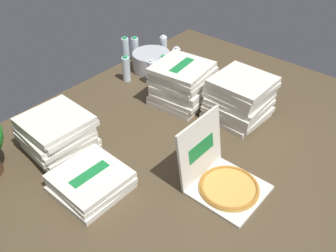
{
  "coord_description": "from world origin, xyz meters",
  "views": [
    {
      "loc": [
        -1.53,
        -1.17,
        1.66
      ],
      "look_at": [
        -0.05,
        0.1,
        0.14
      ],
      "focal_mm": 38.95,
      "sensor_mm": 36.0,
      "label": 1
    }
  ],
  "objects_px": {
    "open_pizza_box": "(222,178)",
    "water_bottle_6": "(135,49)",
    "pizza_stack_right_mid": "(57,134)",
    "ice_bucket": "(152,61)",
    "water_bottle_2": "(163,68)",
    "water_bottle_4": "(152,73)",
    "pizza_stack_left_near": "(182,84)",
    "pizza_stack_right_near": "(240,98)",
    "water_bottle_5": "(176,60)",
    "pizza_stack_center_near": "(91,181)",
    "water_bottle_0": "(125,49)",
    "water_bottle_3": "(164,47)",
    "water_bottle_1": "(126,69)"
  },
  "relations": [
    {
      "from": "open_pizza_box",
      "to": "water_bottle_6",
      "type": "height_order",
      "value": "open_pizza_box"
    },
    {
      "from": "pizza_stack_right_mid",
      "to": "ice_bucket",
      "type": "bearing_deg",
      "value": 12.72
    },
    {
      "from": "water_bottle_2",
      "to": "water_bottle_4",
      "type": "relative_size",
      "value": 1.0
    },
    {
      "from": "pizza_stack_left_near",
      "to": "water_bottle_2",
      "type": "bearing_deg",
      "value": 64.09
    },
    {
      "from": "pizza_stack_right_mid",
      "to": "pizza_stack_right_near",
      "type": "height_order",
      "value": "pizza_stack_right_near"
    },
    {
      "from": "pizza_stack_right_mid",
      "to": "water_bottle_5",
      "type": "distance_m",
      "value": 1.36
    },
    {
      "from": "pizza_stack_center_near",
      "to": "water_bottle_6",
      "type": "xyz_separation_m",
      "value": [
        1.36,
        0.97,
        0.06
      ]
    },
    {
      "from": "pizza_stack_right_near",
      "to": "water_bottle_6",
      "type": "relative_size",
      "value": 1.85
    },
    {
      "from": "water_bottle_0",
      "to": "water_bottle_5",
      "type": "bearing_deg",
      "value": -73.22
    },
    {
      "from": "ice_bucket",
      "to": "water_bottle_4",
      "type": "bearing_deg",
      "value": -136.82
    },
    {
      "from": "water_bottle_5",
      "to": "pizza_stack_right_near",
      "type": "bearing_deg",
      "value": -106.79
    },
    {
      "from": "open_pizza_box",
      "to": "pizza_stack_left_near",
      "type": "distance_m",
      "value": 0.96
    },
    {
      "from": "pizza_stack_left_near",
      "to": "ice_bucket",
      "type": "distance_m",
      "value": 0.61
    },
    {
      "from": "open_pizza_box",
      "to": "water_bottle_5",
      "type": "height_order",
      "value": "open_pizza_box"
    },
    {
      "from": "water_bottle_2",
      "to": "water_bottle_5",
      "type": "bearing_deg",
      "value": 4.71
    },
    {
      "from": "water_bottle_3",
      "to": "pizza_stack_center_near",
      "type": "bearing_deg",
      "value": -153.32
    },
    {
      "from": "water_bottle_5",
      "to": "water_bottle_3",
      "type": "bearing_deg",
      "value": 66.4
    },
    {
      "from": "water_bottle_0",
      "to": "water_bottle_2",
      "type": "relative_size",
      "value": 1.0
    },
    {
      "from": "water_bottle_0",
      "to": "water_bottle_6",
      "type": "xyz_separation_m",
      "value": [
        0.06,
        -0.07,
        0.0
      ]
    },
    {
      "from": "water_bottle_5",
      "to": "water_bottle_6",
      "type": "distance_m",
      "value": 0.44
    },
    {
      "from": "pizza_stack_right_mid",
      "to": "pizza_stack_right_near",
      "type": "distance_m",
      "value": 1.32
    },
    {
      "from": "water_bottle_2",
      "to": "water_bottle_3",
      "type": "height_order",
      "value": "same"
    },
    {
      "from": "water_bottle_1",
      "to": "water_bottle_5",
      "type": "distance_m",
      "value": 0.47
    },
    {
      "from": "ice_bucket",
      "to": "water_bottle_6",
      "type": "distance_m",
      "value": 0.25
    },
    {
      "from": "ice_bucket",
      "to": "open_pizza_box",
      "type": "bearing_deg",
      "value": -121.53
    },
    {
      "from": "water_bottle_3",
      "to": "pizza_stack_right_near",
      "type": "bearing_deg",
      "value": -108.45
    },
    {
      "from": "pizza_stack_right_mid",
      "to": "pizza_stack_center_near",
      "type": "bearing_deg",
      "value": -102.24
    },
    {
      "from": "pizza_stack_left_near",
      "to": "water_bottle_0",
      "type": "bearing_deg",
      "value": 76.16
    },
    {
      "from": "ice_bucket",
      "to": "water_bottle_4",
      "type": "xyz_separation_m",
      "value": [
        -0.19,
        -0.18,
        0.03
      ]
    },
    {
      "from": "pizza_stack_center_near",
      "to": "pizza_stack_right_mid",
      "type": "height_order",
      "value": "pizza_stack_right_mid"
    },
    {
      "from": "water_bottle_4",
      "to": "pizza_stack_center_near",
      "type": "bearing_deg",
      "value": -154.4
    },
    {
      "from": "open_pizza_box",
      "to": "water_bottle_4",
      "type": "xyz_separation_m",
      "value": [
        0.61,
        1.13,
        0.04
      ]
    },
    {
      "from": "pizza_stack_left_near",
      "to": "water_bottle_0",
      "type": "xyz_separation_m",
      "value": [
        0.21,
        0.86,
        -0.05
      ]
    },
    {
      "from": "pizza_stack_left_near",
      "to": "water_bottle_4",
      "type": "xyz_separation_m",
      "value": [
        0.04,
        0.37,
        -0.05
      ]
    },
    {
      "from": "pizza_stack_right_near",
      "to": "water_bottle_0",
      "type": "relative_size",
      "value": 1.85
    },
    {
      "from": "water_bottle_0",
      "to": "water_bottle_5",
      "type": "relative_size",
      "value": 1.0
    },
    {
      "from": "pizza_stack_right_near",
      "to": "water_bottle_3",
      "type": "xyz_separation_m",
      "value": [
        0.35,
        1.06,
        -0.05
      ]
    },
    {
      "from": "open_pizza_box",
      "to": "pizza_stack_left_near",
      "type": "height_order",
      "value": "open_pizza_box"
    },
    {
      "from": "pizza_stack_center_near",
      "to": "pizza_stack_right_near",
      "type": "distance_m",
      "value": 1.24
    },
    {
      "from": "water_bottle_5",
      "to": "pizza_stack_right_mid",
      "type": "bearing_deg",
      "value": -176.35
    },
    {
      "from": "water_bottle_2",
      "to": "water_bottle_5",
      "type": "xyz_separation_m",
      "value": [
        0.2,
        0.02,
        0.0
      ]
    },
    {
      "from": "water_bottle_1",
      "to": "water_bottle_4",
      "type": "height_order",
      "value": "same"
    },
    {
      "from": "pizza_stack_right_mid",
      "to": "water_bottle_3",
      "type": "distance_m",
      "value": 1.5
    },
    {
      "from": "water_bottle_1",
      "to": "water_bottle_5",
      "type": "relative_size",
      "value": 1.0
    },
    {
      "from": "water_bottle_0",
      "to": "water_bottle_3",
      "type": "xyz_separation_m",
      "value": [
        0.26,
        -0.25,
        0.0
      ]
    },
    {
      "from": "water_bottle_1",
      "to": "water_bottle_2",
      "type": "bearing_deg",
      "value": -47.09
    },
    {
      "from": "pizza_stack_center_near",
      "to": "water_bottle_0",
      "type": "bearing_deg",
      "value": 38.58
    },
    {
      "from": "open_pizza_box",
      "to": "water_bottle_2",
      "type": "height_order",
      "value": "open_pizza_box"
    },
    {
      "from": "open_pizza_box",
      "to": "water_bottle_4",
      "type": "distance_m",
      "value": 1.29
    },
    {
      "from": "open_pizza_box",
      "to": "pizza_stack_left_near",
      "type": "bearing_deg",
      "value": 53.31
    }
  ]
}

